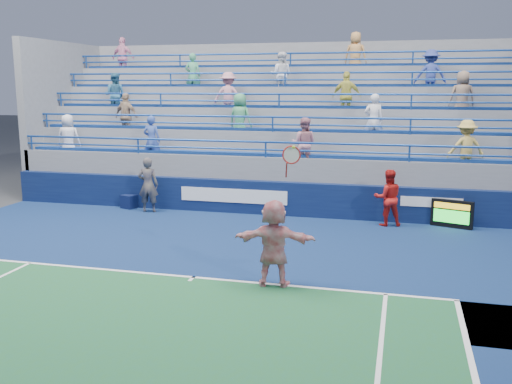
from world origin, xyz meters
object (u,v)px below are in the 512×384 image
(tennis_player, at_px, (274,243))
(line_judge, at_px, (148,185))
(serve_speed_board, at_px, (452,214))
(ball_girl, at_px, (388,198))
(judge_chair, at_px, (130,200))

(tennis_player, height_order, line_judge, tennis_player)
(serve_speed_board, bearing_deg, tennis_player, -123.03)
(tennis_player, relative_size, ball_girl, 1.74)
(line_judge, bearing_deg, tennis_player, 123.64)
(judge_chair, relative_size, tennis_player, 0.28)
(tennis_player, xyz_separation_m, line_judge, (-5.58, 5.89, -0.01))
(serve_speed_board, distance_m, judge_chair, 10.47)
(serve_speed_board, xyz_separation_m, line_judge, (-9.57, -0.25, 0.50))
(serve_speed_board, distance_m, line_judge, 9.59)
(ball_girl, bearing_deg, line_judge, -13.86)
(judge_chair, bearing_deg, ball_girl, -2.28)
(serve_speed_board, xyz_separation_m, tennis_player, (-3.99, -6.14, 0.51))
(serve_speed_board, height_order, ball_girl, ball_girl)
(judge_chair, xyz_separation_m, line_judge, (0.89, -0.40, 0.65))
(serve_speed_board, bearing_deg, judge_chair, 179.16)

